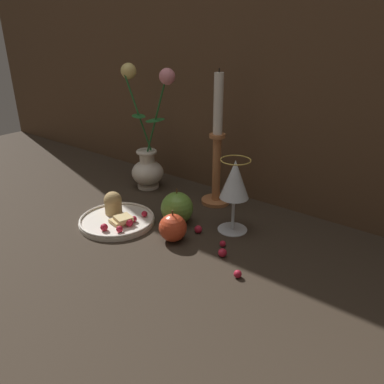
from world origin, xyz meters
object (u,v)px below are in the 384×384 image
at_px(vase, 147,155).
at_px(plate_with_pastries, 117,216).
at_px(apple_near_glass, 173,228).
at_px(apple_beside_vase, 177,208).
at_px(candlestick, 217,154).
at_px(wine_glass, 235,182).

height_order(vase, plate_with_pastries, vase).
distance_m(vase, apple_near_glass, 0.35).
bearing_deg(plate_with_pastries, apple_beside_vase, 36.83).
height_order(plate_with_pastries, candlestick, candlestick).
xyz_separation_m(plate_with_pastries, wine_glass, (0.26, 0.15, 0.11)).
bearing_deg(vase, wine_glass, -11.33).
relative_size(vase, candlestick, 1.00).
bearing_deg(candlestick, wine_glass, -40.51).
distance_m(wine_glass, apple_near_glass, 0.18).
xyz_separation_m(plate_with_pastries, apple_beside_vase, (0.13, 0.09, 0.03)).
relative_size(plate_with_pastries, apple_near_glass, 2.46).
height_order(wine_glass, candlestick, candlestick).
bearing_deg(wine_glass, vase, 168.67).
height_order(vase, wine_glass, vase).
bearing_deg(wine_glass, candlestick, 139.49).
bearing_deg(wine_glass, apple_near_glass, -123.03).
height_order(plate_with_pastries, wine_glass, wine_glass).
height_order(vase, apple_near_glass, vase).
bearing_deg(vase, candlestick, 8.49).
bearing_deg(apple_near_glass, vase, 143.84).
relative_size(vase, wine_glass, 2.00).
xyz_separation_m(vase, plate_with_pastries, (0.10, -0.22, -0.09)).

